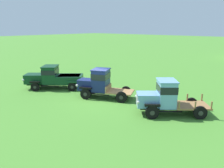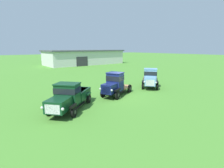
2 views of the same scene
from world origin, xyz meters
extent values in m
plane|color=#47842D|center=(0.00, 0.00, 0.00)|extent=(240.00, 240.00, 0.00)
cylinder|color=black|center=(-5.85, -1.79, 0.38)|extent=(0.69, 0.64, 0.77)
cylinder|color=#2D2D2D|center=(-5.78, -1.87, 0.38)|extent=(0.22, 0.20, 0.27)
cylinder|color=black|center=(-7.09, -0.38, 0.38)|extent=(0.69, 0.64, 0.77)
cylinder|color=#2D2D2D|center=(-7.16, -0.31, 0.38)|extent=(0.22, 0.20, 0.27)
cylinder|color=black|center=(-3.38, 0.38, 0.38)|extent=(0.69, 0.64, 0.77)
cylinder|color=#2D2D2D|center=(-3.31, 0.30, 0.38)|extent=(0.22, 0.20, 0.27)
cylinder|color=black|center=(-4.62, 1.79, 0.38)|extent=(0.69, 0.64, 0.77)
cylinder|color=#2D2D2D|center=(-4.69, 1.86, 0.38)|extent=(0.22, 0.20, 0.27)
cube|color=black|center=(-5.35, -0.10, 0.46)|extent=(4.28, 3.94, 0.12)
cube|color=#0F381E|center=(-6.66, -1.26, 0.94)|extent=(2.15, 2.11, 0.83)
cube|color=silver|center=(-7.28, -1.80, 0.90)|extent=(0.73, 0.81, 0.63)
sphere|color=silver|center=(-6.83, -2.34, 0.96)|extent=(0.20, 0.20, 0.20)
sphere|color=silver|center=(-7.75, -1.28, 0.96)|extent=(0.20, 0.20, 0.20)
cube|color=black|center=(-5.85, -1.79, 0.82)|extent=(0.79, 0.73, 0.12)
cube|color=black|center=(-7.09, -0.38, 0.82)|extent=(0.79, 0.73, 0.12)
cube|color=#0F381E|center=(-5.58, -0.30, 1.28)|extent=(1.97, 2.02, 1.52)
cube|color=black|center=(-5.58, -0.30, 1.62)|extent=(2.03, 2.08, 0.42)
cube|color=#0F381E|center=(-5.58, -0.30, 2.08)|extent=(2.11, 2.15, 0.08)
cube|color=black|center=(-4.88, -0.91, 0.44)|extent=(1.33, 1.20, 0.05)
cube|color=black|center=(-6.09, 0.47, 0.44)|extent=(1.33, 1.20, 0.05)
cube|color=#0F381E|center=(-4.26, 0.85, 0.88)|extent=(2.88, 2.83, 0.72)
cube|color=black|center=(-4.26, 0.85, 1.21)|extent=(2.43, 2.38, 0.06)
cube|color=#0F381E|center=(-3.38, 0.38, 0.82)|extent=(0.76, 0.71, 0.12)
cube|color=#0F381E|center=(-4.62, 1.79, 0.82)|extent=(0.76, 0.71, 0.12)
cylinder|color=black|center=(-0.77, -0.40, 0.43)|extent=(0.85, 0.49, 0.87)
cylinder|color=#2D2D2D|center=(-0.73, -0.48, 0.43)|extent=(0.29, 0.15, 0.30)
cylinder|color=black|center=(-1.42, 1.02, 0.43)|extent=(0.85, 0.49, 0.87)
cylinder|color=#2D2D2D|center=(-1.46, 1.10, 0.43)|extent=(0.29, 0.15, 0.30)
cylinder|color=black|center=(1.88, 0.80, 0.43)|extent=(0.85, 0.49, 0.87)
cylinder|color=#2D2D2D|center=(1.92, 0.73, 0.43)|extent=(0.29, 0.15, 0.30)
cylinder|color=black|center=(1.23, 2.23, 0.43)|extent=(0.85, 0.49, 0.87)
cylinder|color=#2D2D2D|center=(1.19, 2.31, 0.43)|extent=(0.29, 0.15, 0.30)
cube|color=black|center=(0.17, 0.89, 0.52)|extent=(4.09, 2.48, 0.12)
cube|color=#141E51|center=(-1.27, 0.23, 1.01)|extent=(1.62, 1.53, 0.86)
cube|color=silver|center=(-1.83, -0.02, 0.96)|extent=(0.41, 0.81, 0.64)
sphere|color=silver|center=(-1.59, -0.56, 1.03)|extent=(0.20, 0.20, 0.20)
sphere|color=silver|center=(-2.08, 0.51, 1.03)|extent=(0.20, 0.20, 0.20)
cube|color=black|center=(-0.77, -0.40, 0.92)|extent=(0.99, 0.60, 0.12)
cube|color=black|center=(-1.42, 1.02, 0.92)|extent=(0.99, 0.60, 0.12)
cube|color=#141E51|center=(-0.16, 0.73, 1.43)|extent=(1.62, 1.73, 1.70)
cube|color=black|center=(-0.16, 0.73, 1.81)|extent=(1.67, 1.78, 0.48)
cube|color=#141E51|center=(-0.16, 0.73, 2.32)|extent=(1.75, 1.84, 0.08)
cube|color=black|center=(0.26, 0.08, 0.50)|extent=(1.52, 0.80, 0.05)
cube|color=black|center=(-0.38, 1.48, 0.50)|extent=(1.52, 0.80, 0.05)
cube|color=#9E7547|center=(1.28, 1.39, 0.63)|extent=(2.50, 2.29, 0.10)
cube|color=#9E7547|center=(0.40, 0.99, 0.86)|extent=(0.69, 1.39, 0.44)
cylinder|color=black|center=(5.16, -0.28, 0.42)|extent=(0.77, 0.68, 0.85)
cylinder|color=#2D2D2D|center=(5.23, -0.37, 0.42)|extent=(0.25, 0.21, 0.30)
cylinder|color=black|center=(4.12, 0.97, 0.42)|extent=(0.77, 0.68, 0.85)
cylinder|color=#2D2D2D|center=(4.05, 1.06, 0.42)|extent=(0.25, 0.21, 0.30)
cylinder|color=black|center=(7.45, 1.62, 0.42)|extent=(0.77, 0.68, 0.85)
cylinder|color=#2D2D2D|center=(7.52, 1.54, 0.42)|extent=(0.25, 0.21, 0.30)
cylinder|color=black|center=(6.41, 2.88, 0.42)|extent=(0.77, 0.68, 0.85)
cylinder|color=#2D2D2D|center=(6.34, 2.96, 0.42)|extent=(0.25, 0.21, 0.30)
cube|color=black|center=(5.74, 1.26, 0.51)|extent=(3.85, 3.42, 0.12)
cube|color=#70A3D1|center=(4.48, 0.21, 1.00)|extent=(1.78, 1.75, 0.86)
cube|color=silver|center=(3.99, -0.20, 0.95)|extent=(0.62, 0.73, 0.65)
sphere|color=silver|center=(4.37, -0.68, 1.02)|extent=(0.20, 0.20, 0.20)
sphere|color=silver|center=(3.58, 0.27, 1.02)|extent=(0.20, 0.20, 0.20)
cube|color=black|center=(5.16, -0.28, 0.90)|extent=(0.88, 0.78, 0.12)
cube|color=black|center=(4.12, 0.97, 0.90)|extent=(0.88, 0.78, 0.12)
cube|color=#70A3D1|center=(5.41, 0.99, 1.40)|extent=(1.74, 1.79, 1.66)
cube|color=black|center=(5.41, 0.99, 1.77)|extent=(1.79, 1.84, 0.47)
cube|color=#70A3D1|center=(5.41, 0.99, 2.27)|extent=(1.86, 1.91, 0.08)
cube|color=black|center=(6.01, 0.44, 0.49)|extent=(1.23, 1.06, 0.05)
cube|color=black|center=(4.98, 1.67, 0.49)|extent=(1.23, 1.06, 0.05)
cube|color=olive|center=(6.67, 2.04, 0.62)|extent=(2.75, 2.68, 0.10)
cube|color=olive|center=(6.41, 0.80, 0.91)|extent=(0.11, 0.11, 0.48)
cube|color=olive|center=(5.41, 2.00, 0.91)|extent=(0.11, 0.11, 0.48)
cube|color=olive|center=(7.17, 1.44, 0.91)|extent=(0.11, 0.11, 0.48)
cube|color=olive|center=(6.18, 2.64, 0.91)|extent=(0.11, 0.11, 0.48)
cube|color=olive|center=(7.94, 2.08, 0.91)|extent=(0.11, 0.11, 0.48)
cube|color=olive|center=(6.94, 3.27, 0.91)|extent=(0.11, 0.11, 0.48)
camera|label=1|loc=(11.51, -11.51, 5.63)|focal=35.00mm
camera|label=2|loc=(-10.72, -12.33, 4.70)|focal=28.00mm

